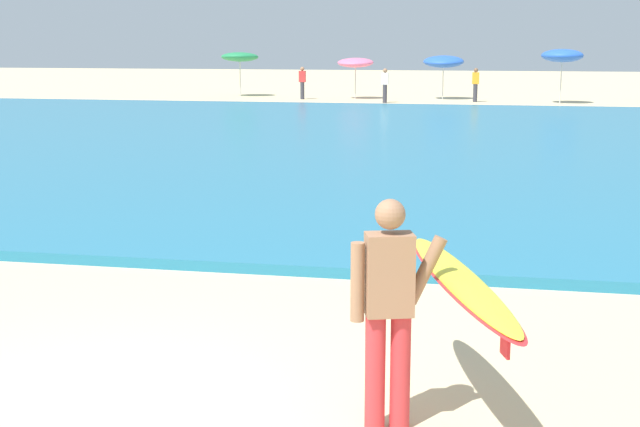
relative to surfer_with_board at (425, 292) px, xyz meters
name	(u,v)px	position (x,y,z in m)	size (l,w,h in m)	color
ground_plane	(102,419)	(-2.40, -0.35, -1.04)	(160.00, 160.00, 0.00)	beige
sea	(387,142)	(-2.40, 17.91, -0.97)	(120.00, 28.00, 0.14)	teal
surfer_with_board	(425,292)	(0.00, 0.00, 0.00)	(1.33, 2.78, 1.73)	red
beach_umbrella_0	(240,57)	(-12.45, 37.79, 0.97)	(1.92, 1.94, 2.28)	beige
beach_umbrella_1	(355,63)	(-6.27, 36.91, 0.73)	(1.78, 1.81, 2.06)	beige
beach_umbrella_2	(443,62)	(-2.00, 37.42, 0.79)	(1.98, 2.02, 2.19)	beige
beach_umbrella_3	(562,56)	(3.47, 35.45, 1.12)	(1.88, 1.89, 2.48)	beige
beachgoer_near_row_left	(302,82)	(-8.77, 36.05, -0.19)	(0.32, 0.20, 1.58)	#383842
beachgoer_near_row_mid	(385,84)	(-4.48, 34.32, -0.19)	(0.32, 0.20, 1.58)	#383842
beachgoer_near_row_right	(476,84)	(-0.38, 35.69, -0.19)	(0.32, 0.20, 1.58)	#383842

